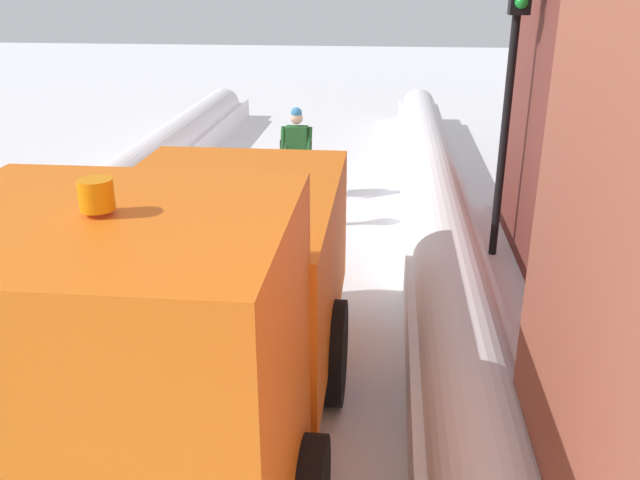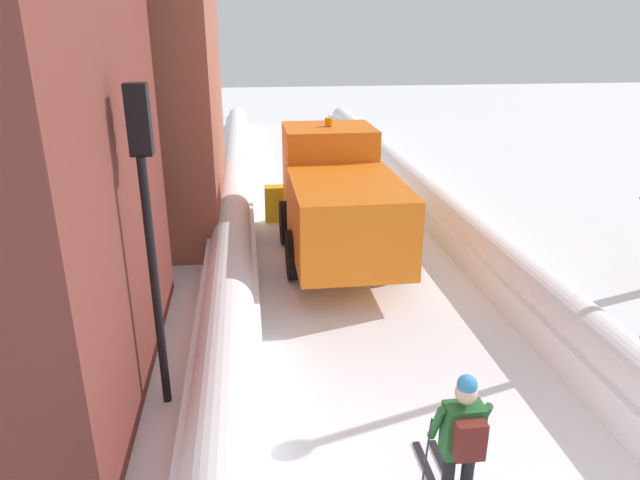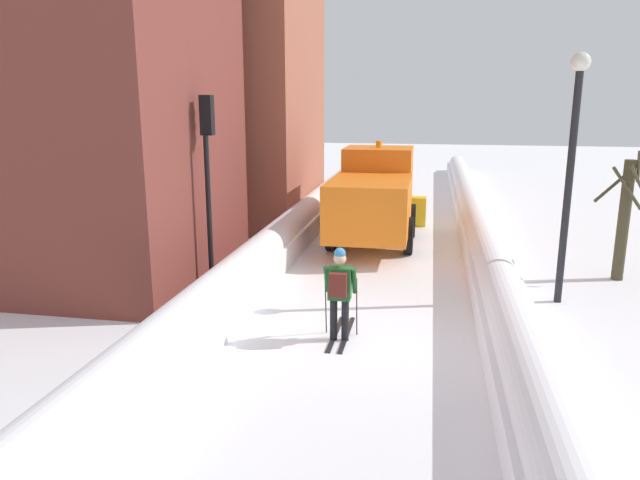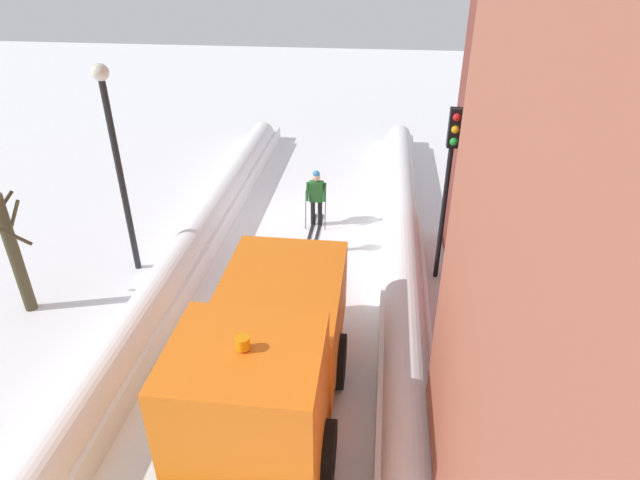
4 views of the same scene
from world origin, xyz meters
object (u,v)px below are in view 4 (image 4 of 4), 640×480
(skier, at_px, (316,195))
(traffic_light_pole, at_px, (450,165))
(plow_truck, at_px, (268,360))
(bare_tree_near, at_px, (13,251))
(street_lamp, at_px, (115,148))

(skier, height_order, traffic_light_pole, traffic_light_pole)
(plow_truck, xyz_separation_m, traffic_light_pole, (-3.37, -5.20, 1.71))
(plow_truck, bearing_deg, bare_tree_near, -22.77)
(plow_truck, distance_m, skier, 7.86)
(street_lamp, bearing_deg, bare_tree_near, 48.75)
(street_lamp, height_order, bare_tree_near, street_lamp)
(traffic_light_pole, distance_m, street_lamp, 8.02)
(plow_truck, relative_size, skier, 3.31)
(skier, relative_size, street_lamp, 0.33)
(traffic_light_pole, bearing_deg, skier, -37.13)
(traffic_light_pole, bearing_deg, street_lamp, 2.94)
(traffic_light_pole, relative_size, bare_tree_near, 1.39)
(plow_truck, xyz_separation_m, bare_tree_near, (6.46, -2.71, 0.15))
(plow_truck, bearing_deg, street_lamp, -45.88)
(street_lamp, distance_m, bare_tree_near, 3.28)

